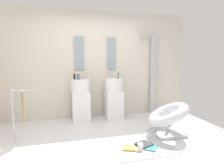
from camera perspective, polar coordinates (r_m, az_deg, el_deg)
ground_plane at (r=3.23m, az=-0.19°, el=-18.72°), size 4.80×3.60×0.04m
rear_partition at (r=4.52m, az=-5.32°, el=6.10°), size 4.80×0.10×2.60m
pedestal_sink_left at (r=4.25m, az=-9.84°, el=-4.85°), size 0.43×0.43×1.08m
pedestal_sink_right at (r=4.38m, az=0.60°, el=-4.38°), size 0.43×0.43×1.08m
vanity_mirror_left at (r=4.40m, az=-10.40°, el=9.54°), size 0.22×0.03×0.78m
vanity_mirror_right at (r=4.53m, az=-0.18°, el=9.60°), size 0.22×0.03×0.78m
shower_column at (r=4.88m, az=12.74°, el=3.46°), size 0.49×0.24×2.05m
lounge_chair at (r=3.61m, az=17.37°, el=-9.86°), size 1.01×1.01×0.65m
towel_rack at (r=3.43m, az=-26.56°, el=-6.38°), size 0.37×0.22×0.95m
area_rug at (r=3.13m, az=9.79°, el=-19.20°), size 1.00×0.70×0.01m
magazine_teal at (r=3.12m, az=11.39°, el=-19.07°), size 0.34×0.33×0.02m
magazine_ochre at (r=3.03m, az=5.51°, el=-19.69°), size 0.25×0.22×0.03m
magazine_charcoal at (r=3.17m, az=10.11°, el=-18.38°), size 0.30×0.28×0.04m
coffee_mug at (r=3.01m, az=9.01°, el=-19.09°), size 0.09×0.09×0.11m
soap_bottle_blue at (r=4.07m, az=-10.69°, el=2.19°), size 0.06×0.06×0.13m
soap_bottle_grey at (r=4.20m, az=2.05°, el=2.51°), size 0.04×0.04×0.13m
soap_bottle_white at (r=4.29m, az=-10.95°, el=2.88°), size 0.04×0.04×0.19m
soap_bottle_green at (r=4.20m, az=1.90°, el=2.54°), size 0.05×0.05×0.14m
soap_bottle_black at (r=4.19m, az=-11.85°, el=2.32°), size 0.04×0.04×0.13m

